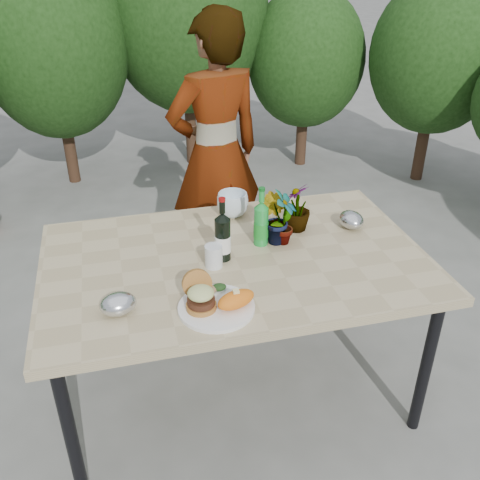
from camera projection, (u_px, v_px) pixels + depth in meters
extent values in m
plane|color=#62625D|center=(236.00, 387.00, 2.62)|extent=(80.00, 80.00, 0.00)
cube|color=tan|center=(235.00, 262.00, 2.25)|extent=(1.60, 1.00, 0.04)
cylinder|color=black|center=(71.00, 435.00, 1.93)|extent=(0.05, 0.05, 0.71)
cylinder|color=black|center=(426.00, 366.00, 2.24)|extent=(0.05, 0.05, 0.71)
cylinder|color=black|center=(74.00, 301.00, 2.64)|extent=(0.05, 0.05, 0.71)
cylinder|color=black|center=(344.00, 263.00, 2.95)|extent=(0.05, 0.05, 0.71)
cylinder|color=#382316|center=(72.00, 159.00, 4.69)|extent=(0.10, 0.10, 0.42)
ellipsoid|color=#244C19|center=(52.00, 39.00, 4.20)|extent=(1.21, 1.21, 1.57)
cylinder|color=#382316|center=(191.00, 137.00, 5.08)|extent=(0.10, 0.10, 0.50)
ellipsoid|color=#244C19|center=(185.00, 9.00, 4.52)|extent=(1.41, 1.41, 1.74)
cylinder|color=#382316|center=(301.00, 144.00, 5.07)|extent=(0.10, 0.10, 0.38)
ellipsoid|color=#244C19|center=(306.00, 58.00, 4.67)|extent=(1.03, 1.03, 1.20)
cylinder|color=#382316|center=(420.00, 155.00, 4.74)|extent=(0.10, 0.10, 0.44)
ellipsoid|color=#244C19|center=(438.00, 55.00, 4.31)|extent=(1.09, 1.09, 1.27)
cylinder|color=white|center=(216.00, 308.00, 1.93)|extent=(0.28, 0.28, 0.01)
cylinder|color=#B7722D|center=(201.00, 306.00, 1.91)|extent=(0.11, 0.11, 0.02)
cylinder|color=#472314|center=(201.00, 301.00, 1.90)|extent=(0.10, 0.10, 0.02)
ellipsoid|color=beige|center=(201.00, 293.00, 1.88)|extent=(0.10, 0.10, 0.04)
cylinder|color=#B7722D|center=(197.00, 284.00, 1.95)|extent=(0.11, 0.06, 0.11)
ellipsoid|color=orange|center=(236.00, 300.00, 1.91)|extent=(0.17, 0.12, 0.06)
ellipsoid|color=olive|center=(211.00, 289.00, 2.00)|extent=(0.04, 0.04, 0.02)
ellipsoid|color=#193814|center=(219.00, 287.00, 2.01)|extent=(0.06, 0.04, 0.03)
cylinder|color=black|center=(223.00, 240.00, 2.19)|extent=(0.06, 0.06, 0.18)
cylinder|color=white|center=(223.00, 243.00, 2.20)|extent=(0.07, 0.07, 0.07)
cone|color=black|center=(222.00, 216.00, 2.14)|extent=(0.06, 0.06, 0.03)
cylinder|color=black|center=(222.00, 207.00, 2.12)|extent=(0.02, 0.02, 0.05)
cylinder|color=maroon|center=(222.00, 200.00, 2.10)|extent=(0.03, 0.03, 0.01)
cylinder|color=green|center=(261.00, 226.00, 2.30)|extent=(0.06, 0.06, 0.17)
cylinder|color=#198C26|center=(261.00, 230.00, 2.31)|extent=(0.06, 0.06, 0.07)
cone|color=green|center=(261.00, 205.00, 2.25)|extent=(0.06, 0.06, 0.03)
cylinder|color=green|center=(262.00, 196.00, 2.23)|extent=(0.02, 0.02, 0.05)
cylinder|color=#0C5919|center=(262.00, 189.00, 2.21)|extent=(0.03, 0.03, 0.01)
cylinder|color=silver|center=(214.00, 256.00, 2.16)|extent=(0.07, 0.07, 0.09)
imported|color=#24551D|center=(284.00, 218.00, 2.28)|extent=(0.15, 0.16, 0.25)
imported|color=#245E20|center=(274.00, 219.00, 2.30)|extent=(0.15, 0.16, 0.22)
imported|color=#29541D|center=(297.00, 207.00, 2.41)|extent=(0.17, 0.17, 0.22)
imported|color=silver|center=(233.00, 204.00, 2.55)|extent=(0.19, 0.19, 0.12)
ellipsoid|color=silver|center=(118.00, 304.00, 1.90)|extent=(0.15, 0.13, 0.08)
ellipsoid|color=#B1B4B8|center=(351.00, 220.00, 2.45)|extent=(0.12, 0.14, 0.08)
imported|color=#A77853|center=(216.00, 155.00, 3.11)|extent=(0.67, 0.53, 1.62)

